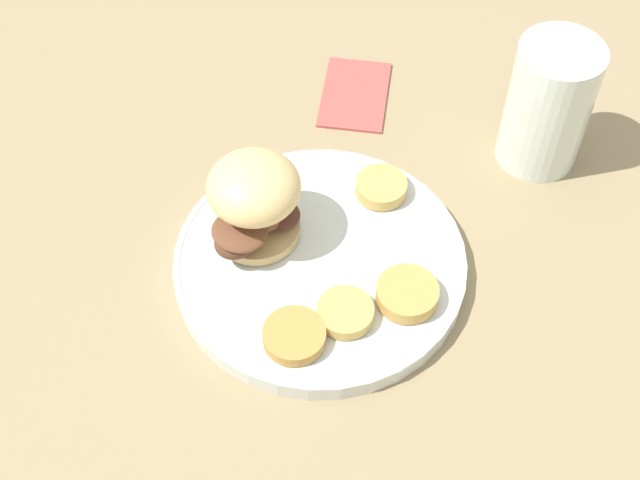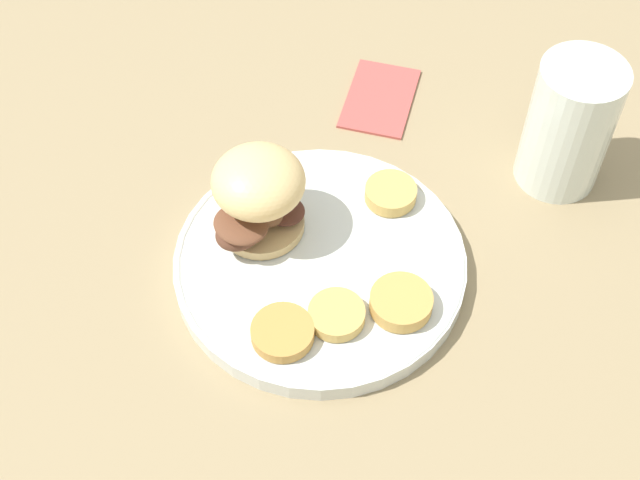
{
  "view_description": "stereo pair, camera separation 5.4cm",
  "coord_description": "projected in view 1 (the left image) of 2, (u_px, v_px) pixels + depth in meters",
  "views": [
    {
      "loc": [
        0.41,
        0.2,
        0.65
      ],
      "look_at": [
        0.0,
        0.0,
        0.04
      ],
      "focal_mm": 50.0,
      "sensor_mm": 36.0,
      "label": 1
    },
    {
      "loc": [
        0.38,
        0.25,
        0.65
      ],
      "look_at": [
        0.0,
        0.0,
        0.04
      ],
      "focal_mm": 50.0,
      "sensor_mm": 36.0,
      "label": 2
    }
  ],
  "objects": [
    {
      "name": "ground_plane",
      "position": [
        320.0,
        270.0,
        0.8
      ],
      "size": [
        4.0,
        4.0,
        0.0
      ],
      "primitive_type": "plane",
      "color": "#937F5B"
    },
    {
      "name": "potato_round_1",
      "position": [
        345.0,
        313.0,
        0.74
      ],
      "size": [
        0.05,
        0.05,
        0.01
      ],
      "primitive_type": "cylinder",
      "color": "tan",
      "rests_on": "dinner_plate"
    },
    {
      "name": "napkin",
      "position": [
        355.0,
        93.0,
        0.93
      ],
      "size": [
        0.12,
        0.1,
        0.01
      ],
      "primitive_type": "cube",
      "rotation": [
        0.0,
        0.0,
        0.32
      ],
      "color": "#B24C47",
      "rests_on": "ground_plane"
    },
    {
      "name": "drinking_glass",
      "position": [
        548.0,
        105.0,
        0.83
      ],
      "size": [
        0.08,
        0.08,
        0.13
      ],
      "color": "silver",
      "rests_on": "ground_plane"
    },
    {
      "name": "potato_round_3",
      "position": [
        381.0,
        187.0,
        0.82
      ],
      "size": [
        0.05,
        0.05,
        0.01
      ],
      "primitive_type": "cylinder",
      "color": "tan",
      "rests_on": "dinner_plate"
    },
    {
      "name": "potato_round_2",
      "position": [
        407.0,
        294.0,
        0.75
      ],
      "size": [
        0.05,
        0.05,
        0.01
      ],
      "primitive_type": "cylinder",
      "color": "tan",
      "rests_on": "dinner_plate"
    },
    {
      "name": "dinner_plate",
      "position": [
        320.0,
        263.0,
        0.79
      ],
      "size": [
        0.26,
        0.26,
        0.02
      ],
      "color": "silver",
      "rests_on": "ground_plane"
    },
    {
      "name": "potato_round_0",
      "position": [
        294.0,
        336.0,
        0.73
      ],
      "size": [
        0.05,
        0.05,
        0.01
      ],
      "primitive_type": "cylinder",
      "color": "#BC8942",
      "rests_on": "dinner_plate"
    },
    {
      "name": "sandwich",
      "position": [
        251.0,
        204.0,
        0.76
      ],
      "size": [
        0.09,
        0.09,
        0.09
      ],
      "color": "tan",
      "rests_on": "dinner_plate"
    }
  ]
}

